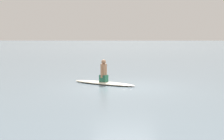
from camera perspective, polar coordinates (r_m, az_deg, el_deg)
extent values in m
plane|color=slate|center=(12.80, 2.25, -3.10)|extent=(400.00, 400.00, 0.00)
ellipsoid|color=silver|center=(13.50, -1.53, -2.39)|extent=(2.02, 2.99, 0.11)
cube|color=#26664C|center=(13.48, -1.53, -1.53)|extent=(0.38, 0.40, 0.30)
cylinder|color=#9E7051|center=(13.43, -1.54, 0.07)|extent=(0.38, 0.38, 0.50)
sphere|color=#9E7051|center=(13.40, -1.54, 1.51)|extent=(0.20, 0.20, 0.20)
cylinder|color=#9E7051|center=(13.58, -1.14, -0.14)|extent=(0.11, 0.11, 0.55)
cylinder|color=#9E7051|center=(13.30, -1.94, -0.27)|extent=(0.11, 0.11, 0.55)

